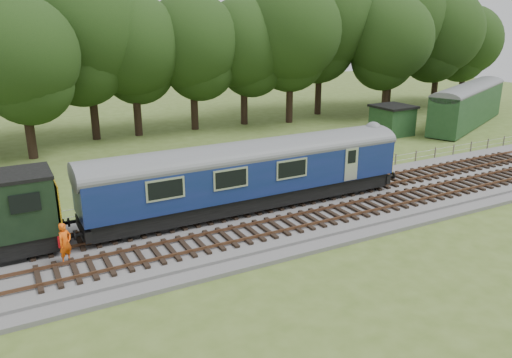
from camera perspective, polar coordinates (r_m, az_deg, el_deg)
ground at (r=29.64m, az=10.23°, el=-2.94°), size 120.00×120.00×0.00m
ballast at (r=29.58m, az=10.25°, el=-2.62°), size 70.00×7.00×0.35m
track_north at (r=30.53m, az=8.66°, el=-1.40°), size 67.20×2.40×0.21m
track_south at (r=28.35m, az=12.27°, el=-3.16°), size 67.20×2.40×0.21m
fence at (r=33.05m, az=5.44°, el=-0.50°), size 64.00×0.12×1.00m
tree_line at (r=48.05m, az=-6.16°, el=5.36°), size 70.00×8.00×18.00m
dmu_railcar at (r=26.99m, az=-0.71°, el=1.11°), size 18.05×2.86×3.88m
worker at (r=23.00m, az=-20.98°, el=-6.85°), size 0.79×0.74×1.82m
parked_coach at (r=54.62m, az=23.09°, el=8.03°), size 15.82×9.28×4.12m
shed at (r=48.18m, az=15.30°, el=6.55°), size 3.45×3.45×2.73m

